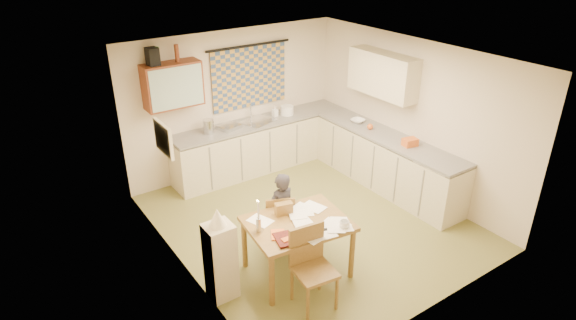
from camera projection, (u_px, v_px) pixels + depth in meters
floor at (311, 222)px, 7.26m from camera, size 4.00×4.50×0.02m
ceiling at (315, 56)px, 6.16m from camera, size 4.00×4.50×0.02m
wall_back at (234, 102)px, 8.38m from camera, size 4.00×0.02×2.50m
wall_front at (443, 219)px, 5.04m from camera, size 4.00×0.02×2.50m
wall_left at (177, 185)px, 5.69m from camera, size 0.02×4.50×2.50m
wall_right at (412, 117)px, 7.74m from camera, size 0.02×4.50×2.50m
window_blind at (249, 77)px, 8.33m from camera, size 1.45×0.03×1.05m
curtain_rod at (249, 46)px, 8.08m from camera, size 1.60×0.04×0.04m
wall_cabinet at (173, 85)px, 7.42m from camera, size 0.90×0.34×0.70m
wall_cabinet_glass at (177, 88)px, 7.30m from camera, size 0.84×0.02×0.64m
upper_cabinet_right at (383, 74)px, 7.79m from camera, size 0.34×1.30×0.70m
framed_print at (163, 139)px, 5.81m from camera, size 0.04×0.50×0.40m
print_canvas at (165, 138)px, 5.82m from camera, size 0.01×0.42×0.32m
counter_back at (261, 145)px, 8.68m from camera, size 3.30×0.62×0.92m
counter_right at (386, 162)px, 8.06m from camera, size 0.62×2.95×0.92m
stove at (438, 188)px, 7.25m from camera, size 0.58×0.58×0.90m
sink at (258, 124)px, 8.46m from camera, size 0.66×0.60×0.10m
tap at (251, 111)px, 8.50m from camera, size 0.03×0.03×0.28m
dish_rack at (229, 127)px, 8.14m from camera, size 0.42×0.38×0.06m
kettle at (208, 127)px, 7.91m from camera, size 0.23×0.23×0.24m
mixing_bowl at (287, 110)px, 8.73m from camera, size 0.26×0.26×0.16m
soap_bottle at (275, 111)px, 8.64m from camera, size 0.10×0.10×0.19m
bowl at (358, 121)px, 8.39m from camera, size 0.33×0.33×0.06m
orange_bag at (410, 142)px, 7.49m from camera, size 0.25×0.20×0.12m
fruit_orange at (370, 127)px, 8.09m from camera, size 0.10×0.10×0.10m
speaker at (153, 56)px, 7.08m from camera, size 0.16×0.20×0.26m
bottle_green at (157, 56)px, 7.12m from camera, size 0.08×0.08×0.26m
bottle_brown at (177, 53)px, 7.27m from camera, size 0.08×0.08×0.26m
dining_table at (297, 247)px, 6.05m from camera, size 1.33×1.08×0.75m
chair_far at (279, 230)px, 6.58m from camera, size 0.51×0.51×0.85m
chair_near at (313, 282)px, 5.55m from camera, size 0.50×0.50×0.98m
person at (281, 212)px, 6.40m from camera, size 0.46×0.34×1.16m
shelf_stand at (221, 261)px, 5.60m from camera, size 0.32×0.30×0.99m
lampshade at (217, 217)px, 5.33m from camera, size 0.20×0.20×0.22m
letter_rack at (284, 209)px, 6.01m from camera, size 0.24×0.15×0.16m
mug at (344, 224)px, 5.75m from camera, size 0.14×0.14×0.10m
magazine at (276, 241)px, 5.50m from camera, size 0.36×0.40×0.03m
book at (271, 235)px, 5.62m from camera, size 0.35×0.36×0.02m
orange_box at (287, 240)px, 5.51m from camera, size 0.13×0.09×0.04m
eyeglasses at (323, 230)px, 5.71m from camera, size 0.14×0.09×0.02m
candle_holder at (259, 225)px, 5.66m from camera, size 0.07×0.07×0.18m
candle at (258, 209)px, 5.60m from camera, size 0.03×0.03×0.22m
candle_flame at (257, 201)px, 5.53m from camera, size 0.02×0.02×0.02m
papers at (315, 221)px, 5.88m from camera, size 1.08×1.01×0.02m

